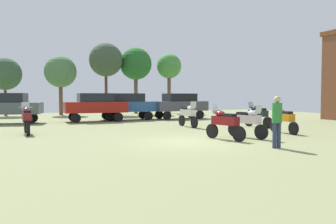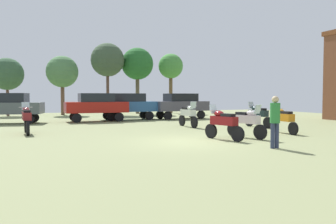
# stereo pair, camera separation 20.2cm
# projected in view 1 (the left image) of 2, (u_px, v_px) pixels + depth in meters

# --- Properties ---
(ground_plane) EXTENTS (44.00, 52.00, 0.02)m
(ground_plane) POSITION_uv_depth(u_px,v_px,m) (191.00, 142.00, 13.52)
(ground_plane) COLOR #7E8558
(motorcycle_1) EXTENTS (0.81, 2.03, 1.45)m
(motorcycle_1) POSITION_uv_depth(u_px,v_px,m) (225.00, 123.00, 14.04)
(motorcycle_1) COLOR black
(motorcycle_1) RESTS_ON ground
(motorcycle_2) EXTENTS (0.79, 2.08, 1.46)m
(motorcycle_2) POSITION_uv_depth(u_px,v_px,m) (248.00, 121.00, 14.69)
(motorcycle_2) COLOR black
(motorcycle_2) RESTS_ON ground
(motorcycle_3) EXTENTS (0.62, 2.26, 1.51)m
(motorcycle_3) POSITION_uv_depth(u_px,v_px,m) (27.00, 119.00, 16.11)
(motorcycle_3) COLOR black
(motorcycle_3) RESTS_ON ground
(motorcycle_4) EXTENTS (0.65, 2.13, 1.47)m
(motorcycle_4) POSITION_uv_depth(u_px,v_px,m) (258.00, 115.00, 19.65)
(motorcycle_4) COLOR black
(motorcycle_4) RESTS_ON ground
(motorcycle_5) EXTENTS (0.62, 2.06, 1.44)m
(motorcycle_5) POSITION_uv_depth(u_px,v_px,m) (283.00, 119.00, 16.50)
(motorcycle_5) COLOR black
(motorcycle_5) RESTS_ON ground
(motorcycle_8) EXTENTS (0.62, 2.24, 1.50)m
(motorcycle_8) POSITION_uv_depth(u_px,v_px,m) (188.00, 114.00, 19.80)
(motorcycle_8) COLOR black
(motorcycle_8) RESTS_ON ground
(car_1) EXTENTS (4.43, 2.15, 2.00)m
(car_1) POSITION_uv_depth(u_px,v_px,m) (180.00, 104.00, 26.98)
(car_1) COLOR black
(car_1) RESTS_ON ground
(car_2) EXTENTS (4.57, 2.62, 2.00)m
(car_2) POSITION_uv_depth(u_px,v_px,m) (7.00, 106.00, 22.13)
(car_2) COLOR black
(car_2) RESTS_ON ground
(car_3) EXTENTS (4.33, 1.87, 2.00)m
(car_3) POSITION_uv_depth(u_px,v_px,m) (127.00, 104.00, 25.68)
(car_3) COLOR black
(car_3) RESTS_ON ground
(car_4) EXTENTS (4.35, 1.93, 2.00)m
(car_4) POSITION_uv_depth(u_px,v_px,m) (95.00, 105.00, 24.04)
(car_4) COLOR black
(car_4) RESTS_ON ground
(person_1) EXTENTS (0.37, 0.37, 1.81)m
(person_1) POSITION_uv_depth(u_px,v_px,m) (277.00, 118.00, 11.76)
(person_1) COLOR #2C3451
(person_1) RESTS_ON ground
(tree_1) EXTENTS (2.94, 2.94, 5.29)m
(tree_1) POSITION_uv_depth(u_px,v_px,m) (5.00, 74.00, 30.84)
(tree_1) COLOR brown
(tree_1) RESTS_ON ground
(tree_2) EXTENTS (2.99, 2.99, 5.60)m
(tree_2) POSITION_uv_depth(u_px,v_px,m) (60.00, 72.00, 32.05)
(tree_2) COLOR brown
(tree_2) RESTS_ON ground
(tree_6) EXTENTS (3.25, 3.25, 6.95)m
(tree_6) POSITION_uv_depth(u_px,v_px,m) (106.00, 60.00, 32.98)
(tree_6) COLOR brown
(tree_6) RESTS_ON ground
(tree_7) EXTENTS (2.61, 2.61, 6.28)m
(tree_7) POSITION_uv_depth(u_px,v_px,m) (169.00, 67.00, 35.96)
(tree_7) COLOR brown
(tree_7) RESTS_ON ground
(tree_8) EXTENTS (3.25, 3.25, 6.71)m
(tree_8) POSITION_uv_depth(u_px,v_px,m) (136.00, 64.00, 34.54)
(tree_8) COLOR brown
(tree_8) RESTS_ON ground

